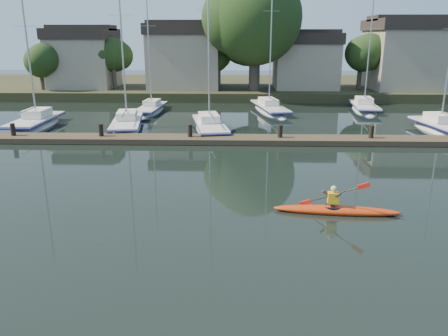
{
  "coord_description": "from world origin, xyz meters",
  "views": [
    {
      "loc": [
        0.15,
        -14.49,
        6.78
      ],
      "look_at": [
        -0.42,
        4.03,
        1.2
      ],
      "focal_mm": 35.0,
      "sensor_mm": 36.0,
      "label": 1
    }
  ],
  "objects_px": {
    "dock": "(235,139)",
    "sailboat_4": "(441,134)",
    "sailboat_2": "(210,133)",
    "kayak": "(336,209)",
    "sailboat_7": "(364,113)",
    "sailboat_0": "(37,129)",
    "sailboat_6": "(269,113)",
    "sailboat_1": "(127,130)",
    "sailboat_5": "(151,114)"
  },
  "relations": [
    {
      "from": "sailboat_6",
      "to": "sailboat_7",
      "type": "xyz_separation_m",
      "value": [
        9.12,
        0.82,
        -0.02
      ]
    },
    {
      "from": "sailboat_0",
      "to": "sailboat_7",
      "type": "bearing_deg",
      "value": 15.96
    },
    {
      "from": "sailboat_0",
      "to": "sailboat_5",
      "type": "distance_m",
      "value": 10.67
    },
    {
      "from": "sailboat_7",
      "to": "sailboat_4",
      "type": "bearing_deg",
      "value": -66.16
    },
    {
      "from": "sailboat_0",
      "to": "sailboat_1",
      "type": "bearing_deg",
      "value": -3.49
    },
    {
      "from": "sailboat_2",
      "to": "sailboat_6",
      "type": "xyz_separation_m",
      "value": [
        5.12,
        8.94,
        0.01
      ]
    },
    {
      "from": "sailboat_4",
      "to": "sailboat_7",
      "type": "distance_m",
      "value": 10.14
    },
    {
      "from": "kayak",
      "to": "dock",
      "type": "distance_m",
      "value": 12.81
    },
    {
      "from": "kayak",
      "to": "sailboat_7",
      "type": "height_order",
      "value": "sailboat_7"
    },
    {
      "from": "dock",
      "to": "sailboat_5",
      "type": "height_order",
      "value": "sailboat_5"
    },
    {
      "from": "dock",
      "to": "sailboat_6",
      "type": "bearing_deg",
      "value": 75.94
    },
    {
      "from": "sailboat_4",
      "to": "sailboat_2",
      "type": "bearing_deg",
      "value": 172.81
    },
    {
      "from": "kayak",
      "to": "sailboat_2",
      "type": "relative_size",
      "value": 0.34
    },
    {
      "from": "dock",
      "to": "sailboat_2",
      "type": "xyz_separation_m",
      "value": [
        -1.92,
        3.86,
        -0.39
      ]
    },
    {
      "from": "sailboat_2",
      "to": "sailboat_5",
      "type": "bearing_deg",
      "value": 115.28
    },
    {
      "from": "dock",
      "to": "sailboat_6",
      "type": "height_order",
      "value": "sailboat_6"
    },
    {
      "from": "sailboat_1",
      "to": "sailboat_4",
      "type": "relative_size",
      "value": 1.12
    },
    {
      "from": "sailboat_4",
      "to": "sailboat_6",
      "type": "xyz_separation_m",
      "value": [
        -12.18,
        8.85,
        0.03
      ]
    },
    {
      "from": "sailboat_0",
      "to": "sailboat_6",
      "type": "relative_size",
      "value": 0.86
    },
    {
      "from": "sailboat_1",
      "to": "sailboat_5",
      "type": "height_order",
      "value": "sailboat_1"
    },
    {
      "from": "dock",
      "to": "sailboat_6",
      "type": "xyz_separation_m",
      "value": [
        3.2,
        12.79,
        -0.38
      ]
    },
    {
      "from": "kayak",
      "to": "sailboat_1",
      "type": "xyz_separation_m",
      "value": [
        -12.52,
        16.72,
        -0.39
      ]
    },
    {
      "from": "kayak",
      "to": "sailboat_5",
      "type": "relative_size",
      "value": 0.38
    },
    {
      "from": "sailboat_2",
      "to": "sailboat_4",
      "type": "bearing_deg",
      "value": -10.25
    },
    {
      "from": "sailboat_2",
      "to": "sailboat_6",
      "type": "height_order",
      "value": "sailboat_6"
    },
    {
      "from": "sailboat_5",
      "to": "sailboat_6",
      "type": "bearing_deg",
      "value": 5.85
    },
    {
      "from": "dock",
      "to": "sailboat_7",
      "type": "relative_size",
      "value": 2.6
    },
    {
      "from": "dock",
      "to": "sailboat_4",
      "type": "bearing_deg",
      "value": 14.4
    },
    {
      "from": "sailboat_4",
      "to": "sailboat_7",
      "type": "height_order",
      "value": "sailboat_7"
    },
    {
      "from": "sailboat_4",
      "to": "sailboat_5",
      "type": "bearing_deg",
      "value": 152.94
    },
    {
      "from": "sailboat_0",
      "to": "sailboat_1",
      "type": "xyz_separation_m",
      "value": [
        7.28,
        -0.26,
        0.02
      ]
    },
    {
      "from": "sailboat_6",
      "to": "sailboat_7",
      "type": "relative_size",
      "value": 1.18
    },
    {
      "from": "dock",
      "to": "sailboat_7",
      "type": "height_order",
      "value": "sailboat_7"
    },
    {
      "from": "sailboat_1",
      "to": "sailboat_2",
      "type": "relative_size",
      "value": 0.97
    },
    {
      "from": "sailboat_5",
      "to": "sailboat_7",
      "type": "distance_m",
      "value": 20.35
    },
    {
      "from": "sailboat_6",
      "to": "sailboat_7",
      "type": "distance_m",
      "value": 9.15
    },
    {
      "from": "sailboat_5",
      "to": "sailboat_6",
      "type": "distance_m",
      "value": 11.2
    },
    {
      "from": "sailboat_2",
      "to": "sailboat_5",
      "type": "relative_size",
      "value": 1.11
    },
    {
      "from": "sailboat_0",
      "to": "sailboat_2",
      "type": "bearing_deg",
      "value": -5.56
    },
    {
      "from": "dock",
      "to": "sailboat_4",
      "type": "height_order",
      "value": "sailboat_4"
    },
    {
      "from": "sailboat_1",
      "to": "sailboat_7",
      "type": "height_order",
      "value": "sailboat_1"
    },
    {
      "from": "kayak",
      "to": "sailboat_7",
      "type": "relative_size",
      "value": 0.39
    },
    {
      "from": "sailboat_1",
      "to": "sailboat_4",
      "type": "bearing_deg",
      "value": -10.72
    },
    {
      "from": "dock",
      "to": "sailboat_1",
      "type": "relative_size",
      "value": 2.37
    },
    {
      "from": "kayak",
      "to": "sailboat_5",
      "type": "bearing_deg",
      "value": 121.33
    },
    {
      "from": "kayak",
      "to": "dock",
      "type": "xyz_separation_m",
      "value": [
        -4.13,
        12.13,
        0.01
      ]
    },
    {
      "from": "kayak",
      "to": "dock",
      "type": "height_order",
      "value": "kayak"
    },
    {
      "from": "sailboat_0",
      "to": "sailboat_2",
      "type": "relative_size",
      "value": 0.89
    },
    {
      "from": "kayak",
      "to": "sailboat_4",
      "type": "relative_size",
      "value": 0.4
    },
    {
      "from": "sailboat_4",
      "to": "sailboat_6",
      "type": "height_order",
      "value": "sailboat_6"
    }
  ]
}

